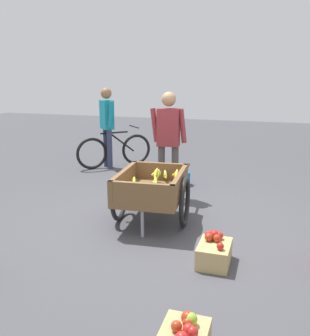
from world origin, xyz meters
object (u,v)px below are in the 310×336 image
Objects in this scene: fruit_cart at (151,191)px; apple_crate at (214,252)px; vendor_person at (168,135)px; plastic_bucket at (183,178)px; bicycle at (115,150)px; cyclist_person at (107,120)px.

apple_crate is at bearing 48.12° from fruit_cart.
vendor_person is 6.44× the size of plastic_bucket.
fruit_cart reaches higher than apple_crate.
bicycle reaches higher than fruit_cart.
fruit_cart is at bearing 0.57° from plastic_bucket.
cyclist_person is (-1.47, -1.73, -0.00)m from vendor_person.
vendor_person is at bearing -6.43° from plastic_bucket.
apple_crate is (2.71, 0.99, 0.01)m from plastic_bucket.
bicycle reaches higher than apple_crate.
fruit_cart is 1.39× the size of bicycle.
plastic_bucket is (-1.84, -0.02, -0.32)m from fruit_cart.
fruit_cart is 1.27m from vendor_person.
vendor_person reaches higher than bicycle.
plastic_bucket is at bearing 62.85° from bicycle.
cyclist_person is at bearing -112.94° from plastic_bucket.
bicycle is at bearing -117.15° from plastic_bucket.
bicycle is 4.48m from apple_crate.
cyclist_person is 3.76× the size of apple_crate.
bicycle is at bearing -134.12° from vendor_person.
cyclist_person is at bearing -144.95° from fruit_cart.
vendor_person is 1.35× the size of bicycle.
plastic_bucket is 0.58× the size of apple_crate.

